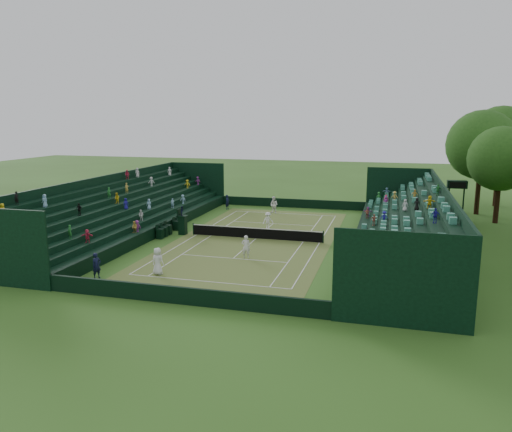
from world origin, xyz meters
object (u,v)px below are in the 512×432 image
object	(u,v)px
umpire_chair	(182,222)
player_near_east	(246,247)
player_far_west	(274,205)
tennis_net	(256,233)
player_near_west	(158,261)
player_far_east	(268,221)

from	to	relation	value
umpire_chair	player_near_east	distance (m)	9.61
player_far_west	player_near_east	bearing A→B (deg)	-62.30
tennis_net	player_near_west	bearing A→B (deg)	-107.80
tennis_net	umpire_chair	xyz separation A→B (m)	(-6.75, -0.12, 0.57)
player_near_east	player_far_west	world-z (taller)	player_far_west
player_far_west	player_near_west	bearing A→B (deg)	-74.93
player_far_west	player_far_east	xyz separation A→B (m)	(1.24, -7.72, -0.13)
tennis_net	player_near_west	size ratio (longest dim) A/B	6.36
tennis_net	player_far_west	world-z (taller)	player_far_west
player_near_west	player_near_east	distance (m)	7.01
tennis_net	player_near_west	xyz separation A→B (m)	(-3.64, -11.35, 0.39)
player_near_east	player_far_east	size ratio (longest dim) A/B	1.09
player_far_west	player_far_east	world-z (taller)	player_far_west
player_near_west	player_far_east	world-z (taller)	player_near_west
tennis_net	player_near_east	world-z (taller)	player_near_east
player_near_east	player_far_west	distance (m)	17.88
umpire_chair	player_far_east	xyz separation A→B (m)	(6.81, 4.19, -0.30)
tennis_net	player_far_east	distance (m)	4.08
umpire_chair	player_near_east	world-z (taller)	umpire_chair
player_far_east	umpire_chair	bearing A→B (deg)	176.46
player_far_east	tennis_net	bearing A→B (deg)	-125.92
player_near_west	player_far_west	distance (m)	23.26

